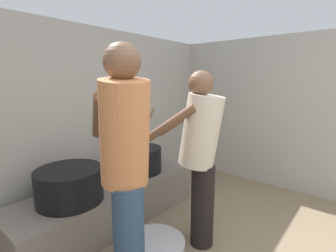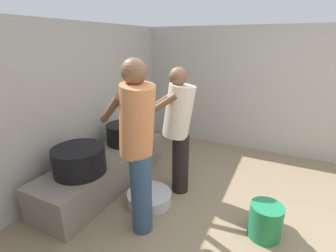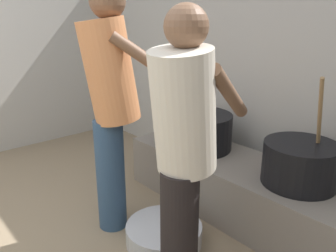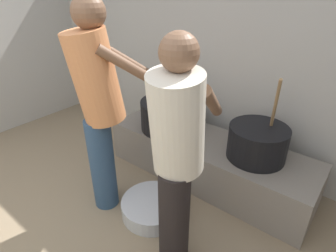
% 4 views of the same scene
% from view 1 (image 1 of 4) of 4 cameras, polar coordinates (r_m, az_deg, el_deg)
% --- Properties ---
extents(block_enclosure_rear, '(4.90, 0.20, 2.01)m').
position_cam_1_polar(block_enclosure_rear, '(2.75, -24.70, 0.46)').
color(block_enclosure_rear, '#ADA8A0').
rests_on(block_enclosure_rear, ground_plane).
extents(hearth_ledge, '(1.95, 0.60, 0.41)m').
position_cam_1_polar(hearth_ledge, '(2.70, -12.94, -16.89)').
color(hearth_ledge, slate).
rests_on(hearth_ledge, ground_plane).
extents(cooking_pot_main, '(0.48, 0.48, 0.73)m').
position_cam_1_polar(cooking_pot_main, '(2.85, -6.40, -7.67)').
color(cooking_pot_main, black).
rests_on(cooking_pot_main, hearth_ledge).
extents(cooking_pot_secondary, '(0.56, 0.56, 0.29)m').
position_cam_1_polar(cooking_pot_secondary, '(2.33, -21.79, -12.53)').
color(cooking_pot_secondary, black).
rests_on(cooking_pot_secondary, hearth_ledge).
extents(cook_in_cream_shirt, '(0.50, 0.71, 1.52)m').
position_cam_1_polar(cook_in_cream_shirt, '(2.09, 7.44, -5.52)').
color(cook_in_cream_shirt, black).
rests_on(cook_in_cream_shirt, ground_plane).
extents(cook_in_orange_shirt, '(0.62, 0.75, 1.66)m').
position_cam_1_polar(cook_in_orange_shirt, '(1.56, -9.82, -7.84)').
color(cook_in_orange_shirt, navy).
rests_on(cook_in_orange_shirt, ground_plane).
extents(metal_mixing_bowl, '(0.51, 0.51, 0.13)m').
position_cam_1_polar(metal_mixing_bowl, '(2.29, -3.20, -26.40)').
color(metal_mixing_bowl, '#B7B7BC').
rests_on(metal_mixing_bowl, ground_plane).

